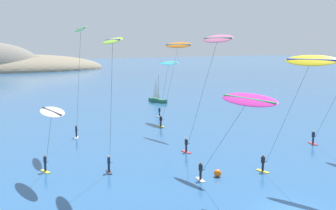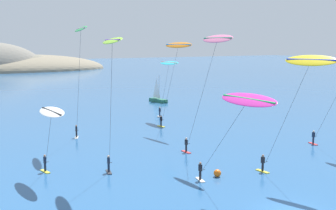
{
  "view_description": "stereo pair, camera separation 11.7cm",
  "coord_description": "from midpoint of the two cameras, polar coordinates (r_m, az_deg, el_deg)",
  "views": [
    {
      "loc": [
        -23.13,
        -20.51,
        12.33
      ],
      "look_at": [
        2.16,
        21.01,
        5.17
      ],
      "focal_mm": 45.0,
      "sensor_mm": 36.0,
      "label": 1
    },
    {
      "loc": [
        -23.03,
        -20.57,
        12.33
      ],
      "look_at": [
        2.16,
        21.01,
        5.17
      ],
      "focal_mm": 45.0,
      "sensor_mm": 36.0,
      "label": 2
    }
  ],
  "objects": [
    {
      "name": "kitesurfer_pink",
      "position": [
        43.12,
        6.33,
        7.3
      ],
      "size": [
        1.38,
        8.11,
        13.25
      ],
      "color": "red",
      "rests_on": "ground"
    },
    {
      "name": "kitesurfer_lime",
      "position": [
        37.57,
        -7.52,
        7.02
      ],
      "size": [
        2.06,
        5.43,
        12.92
      ],
      "color": "#2D2D33",
      "rests_on": "ground"
    },
    {
      "name": "kitesurfer_white",
      "position": [
        39.22,
        -15.49,
        -1.44
      ],
      "size": [
        1.73,
        6.14,
        6.6
      ],
      "color": "yellow",
      "rests_on": "ground"
    },
    {
      "name": "marker_buoy",
      "position": [
        39.91,
        6.78,
        -9.15
      ],
      "size": [
        0.7,
        0.7,
        0.7
      ],
      "primitive_type": "sphere",
      "color": "orange",
      "rests_on": "ground"
    },
    {
      "name": "kitesurfer_orange",
      "position": [
        58.83,
        1.25,
        7.15
      ],
      "size": [
        1.79,
        7.47,
        12.54
      ],
      "color": "yellow",
      "rests_on": "ground"
    },
    {
      "name": "kitesurfer_magenta",
      "position": [
        32.89,
        10.39,
        -0.02
      ],
      "size": [
        1.55,
        9.77,
        8.56
      ],
      "color": "silver",
      "rests_on": "ground"
    },
    {
      "name": "kitesurfer_green",
      "position": [
        50.67,
        -11.72,
        8.67
      ],
      "size": [
        2.36,
        8.61,
        14.36
      ],
      "color": "silver",
      "rests_on": "ground"
    },
    {
      "name": "sailboat_near",
      "position": [
        88.61,
        -1.18,
        0.79
      ],
      "size": [
        1.96,
        5.96,
        5.7
      ],
      "color": "#23664C",
      "rests_on": "ground"
    },
    {
      "name": "kitesurfer_cyan",
      "position": [
        67.37,
        0.11,
        5.21
      ],
      "size": [
        1.82,
        6.74,
        9.55
      ],
      "color": "silver",
      "rests_on": "ground"
    },
    {
      "name": "kitesurfer_yellow",
      "position": [
        38.79,
        18.34,
        4.52
      ],
      "size": [
        2.89,
        7.28,
        11.38
      ],
      "color": "yellow",
      "rests_on": "ground"
    }
  ]
}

